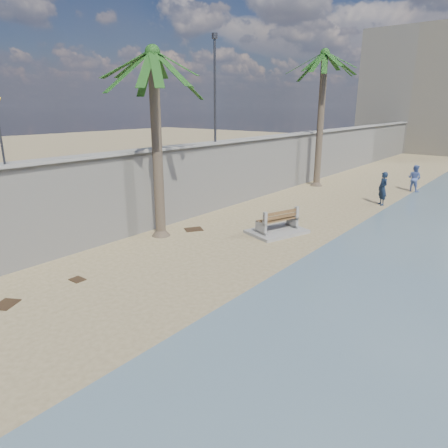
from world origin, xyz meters
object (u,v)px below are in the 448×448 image
Objects in this scene: palm_mid at (153,55)px; palm_back at (325,56)px; bench_far at (277,223)px; person_a at (383,186)px; person_b at (415,177)px.

palm_mid is 0.87× the size of palm_back.
person_a reaches higher than bench_far.
palm_back is at bearing 32.51° from person_b.
palm_back reaches higher than person_a.
person_b is (5.96, 16.70, -6.29)m from palm_mid.
palm_back is 4.96× the size of person_b.
person_b is at bearing 70.36° from palm_mid.
bench_far is 0.35× the size of palm_mid.
person_b is (0.39, 5.07, -0.11)m from person_a.
person_b is at bearing 20.52° from palm_back.
palm_mid is 18.81m from person_b.
palm_back reaches higher than palm_mid.
palm_mid is at bearing 82.35° from person_b.
person_a reaches higher than person_b.
bench_far is 14.14m from palm_back.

